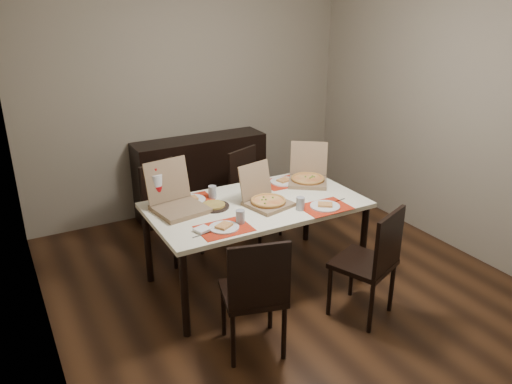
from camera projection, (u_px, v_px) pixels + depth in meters
The scene contains 19 objects.
ground at pixel (281, 284), 4.46m from camera, with size 3.80×4.00×0.02m, color #3C2312.
room_walls at pixel (258, 80), 4.17m from camera, with size 3.84×4.02×2.62m.
sideboard at pixel (201, 176), 5.74m from camera, with size 1.50×0.40×0.90m, color black.
dining_table at pixel (256, 210), 4.26m from camera, with size 1.80×1.00×0.75m.
chair_near_left at pixel (255, 291), 3.40m from camera, with size 0.51×0.51×0.93m.
chair_near_right at pixel (372, 260), 3.81m from camera, with size 0.55×0.55×0.93m.
chair_far_left at pixel (168, 206), 4.77m from camera, with size 0.56×0.56×0.93m.
chair_far_right at pixel (251, 190), 5.16m from camera, with size 0.55×0.55×0.93m.
setting_near_left at pixel (226, 225), 3.78m from camera, with size 0.47×0.30×0.11m.
setting_near_right at pixel (318, 206), 4.13m from camera, with size 0.50×0.30×0.11m.
setting_far_left at pixel (194, 198), 4.28m from camera, with size 0.46×0.30×0.11m.
setting_far_right at pixel (279, 182), 4.65m from camera, with size 0.49×0.30×0.11m.
napkin_loose at pixel (270, 203), 4.22m from camera, with size 0.12×0.11×0.02m, color white.
pizza_box_center at pixel (266, 199), 4.18m from camera, with size 0.40×0.43×0.33m.
pizza_box_right at pixel (308, 177), 4.68m from camera, with size 0.51×0.52×0.35m.
pizza_box_left at pixel (177, 203), 4.08m from camera, with size 0.45×0.48×0.39m.
faina_plate at pixel (214, 206), 4.14m from camera, with size 0.26×0.26×0.03m.
dip_bowl at pixel (263, 193), 4.39m from camera, with size 0.13×0.13×0.03m, color white.
soda_bottle at pixel (157, 190), 4.13m from camera, with size 0.11×0.11×0.33m.
Camera 1 is at (-2.06, -3.25, 2.40)m, focal length 35.00 mm.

